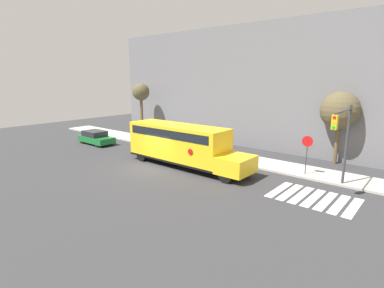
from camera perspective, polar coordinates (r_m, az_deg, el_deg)
name	(u,v)px	position (r m, az deg, el deg)	size (l,w,h in m)	color
ground_plane	(152,168)	(23.41, -7.65, -4.56)	(60.00, 60.00, 0.00)	#333335
sidewalk_strip	(203,152)	(28.01, 2.19, -1.46)	(44.00, 3.00, 0.15)	#B2ADA3
building_backdrop	(242,87)	(32.58, 9.43, 10.75)	(32.00, 4.00, 11.86)	slate
crosswalk_stripes	(313,198)	(19.00, 22.11, -9.49)	(4.70, 3.20, 0.01)	white
school_bus	(182,143)	(23.35, -1.99, 0.16)	(10.74, 2.57, 3.23)	yellow
parked_car	(96,137)	(33.06, -17.84, 1.20)	(4.24, 1.86, 1.39)	#196B2D
stop_sign	(307,149)	(22.34, 21.04, -0.96)	(0.76, 0.10, 2.90)	#38383A
traffic_light	(343,135)	(19.94, 26.82, 1.48)	(0.28, 3.51, 5.20)	#38383A
tree_near_sidewalk	(340,111)	(26.29, 26.35, 5.68)	(2.97, 2.97, 5.81)	brown
tree_far_sidewalk	(141,93)	(36.85, -9.71, 9.48)	(2.05, 2.05, 6.21)	brown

